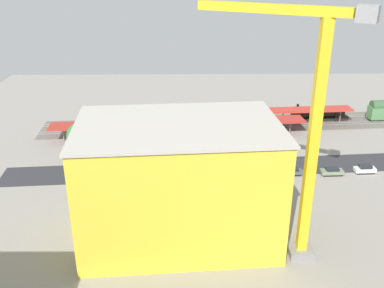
% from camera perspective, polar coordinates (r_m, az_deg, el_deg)
% --- Properties ---
extents(ground_plane, '(158.23, 158.23, 0.00)m').
position_cam_1_polar(ground_plane, '(99.16, 5.45, -1.74)').
color(ground_plane, gray).
rests_on(ground_plane, ground).
extents(rail_bed, '(99.64, 20.97, 0.01)m').
position_cam_1_polar(rail_bed, '(119.07, 4.36, 2.61)').
color(rail_bed, '#665E54').
rests_on(rail_bed, ground).
extents(street_asphalt, '(99.29, 16.23, 0.01)m').
position_cam_1_polar(street_asphalt, '(94.21, 5.80, -3.13)').
color(street_asphalt, '#2D2D33').
rests_on(street_asphalt, ground).
extents(track_rails, '(98.64, 14.57, 0.12)m').
position_cam_1_polar(track_rails, '(119.00, 4.36, 2.69)').
color(track_rails, '#9E9EA8').
rests_on(track_rails, ground).
extents(platform_canopy_near, '(64.42, 10.09, 3.96)m').
position_cam_1_polar(platform_canopy_near, '(109.04, -1.71, 2.81)').
color(platform_canopy_near, '#A82D23').
rests_on(platform_canopy_near, ground).
extents(platform_canopy_far, '(54.25, 8.36, 4.31)m').
position_cam_1_polar(platform_canopy_far, '(117.83, 8.19, 4.31)').
color(platform_canopy_far, '#B73328').
rests_on(platform_canopy_far, ground).
extents(locomotive, '(16.25, 3.65, 4.88)m').
position_cam_1_polar(locomotive, '(126.52, 16.55, 3.77)').
color(locomotive, black).
rests_on(locomotive, ground).
extents(parked_car_0, '(4.48, 2.00, 1.83)m').
position_cam_1_polar(parked_car_0, '(98.29, 21.85, -3.11)').
color(parked_car_0, black).
rests_on(parked_car_0, ground).
extents(parked_car_1, '(4.71, 2.03, 1.58)m').
position_cam_1_polar(parked_car_1, '(95.09, 17.98, -3.48)').
color(parked_car_1, black).
rests_on(parked_car_1, ground).
extents(parked_car_2, '(4.52, 1.91, 1.57)m').
position_cam_1_polar(parked_car_2, '(92.86, 13.01, -3.57)').
color(parked_car_2, black).
rests_on(parked_car_2, ground).
extents(parked_car_3, '(4.53, 1.93, 1.63)m').
position_cam_1_polar(parked_car_3, '(92.05, 8.62, -3.44)').
color(parked_car_3, black).
rests_on(parked_car_3, ground).
extents(parked_car_4, '(4.59, 2.15, 1.65)m').
position_cam_1_polar(parked_car_4, '(90.55, 3.75, -3.66)').
color(parked_car_4, black).
rests_on(parked_car_4, ground).
extents(parked_car_5, '(4.61, 2.30, 1.65)m').
position_cam_1_polar(parked_car_5, '(89.94, -0.78, -3.82)').
color(parked_car_5, black).
rests_on(parked_car_5, ground).
extents(parked_car_6, '(4.79, 2.23, 1.62)m').
position_cam_1_polar(parked_car_6, '(90.31, -5.69, -3.82)').
color(parked_car_6, black).
rests_on(parked_car_6, ground).
extents(construction_building, '(31.22, 21.45, 18.82)m').
position_cam_1_polar(construction_building, '(67.55, -1.77, -5.16)').
color(construction_building, yellow).
rests_on(construction_building, ground).
extents(construction_roof_slab, '(31.87, 22.09, 0.40)m').
position_cam_1_polar(construction_roof_slab, '(63.59, -1.88, 2.50)').
color(construction_roof_slab, '#B7B2A8').
rests_on(construction_roof_slab, construction_building).
extents(tower_crane, '(20.96, 13.40, 36.65)m').
position_cam_1_polar(tower_crane, '(60.37, 14.66, 2.79)').
color(tower_crane, gray).
rests_on(tower_crane, ground).
extents(box_truck_0, '(9.56, 2.56, 3.43)m').
position_cam_1_polar(box_truck_0, '(85.70, -4.86, -4.63)').
color(box_truck_0, black).
rests_on(box_truck_0, ground).
extents(street_tree_0, '(6.25, 6.25, 8.56)m').
position_cam_1_polar(street_tree_0, '(99.20, -14.48, 1.03)').
color(street_tree_0, brown).
rests_on(street_tree_0, ground).
extents(street_tree_1, '(6.13, 6.13, 8.15)m').
position_cam_1_polar(street_tree_1, '(97.37, 5.86, 1.02)').
color(street_tree_1, brown).
rests_on(street_tree_1, ground).
extents(street_tree_2, '(5.24, 5.24, 8.35)m').
position_cam_1_polar(street_tree_2, '(96.48, 1.67, 1.33)').
color(street_tree_2, brown).
rests_on(street_tree_2, ground).
extents(traffic_light, '(0.50, 0.36, 6.95)m').
position_cam_1_polar(traffic_light, '(97.58, 10.03, 0.52)').
color(traffic_light, '#333333').
rests_on(traffic_light, ground).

